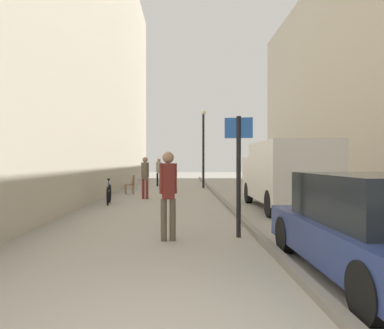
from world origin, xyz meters
name	(u,v)px	position (x,y,z in m)	size (l,w,h in m)	color
ground_plane	(184,201)	(0.00, 12.00, 0.00)	(80.00, 80.00, 0.00)	gray
building_facade_left	(56,19)	(-5.25, 12.00, 7.46)	(3.29, 40.00, 14.92)	#BCB29E
kerb_strip	(222,199)	(1.58, 12.00, 0.06)	(0.16, 40.00, 0.12)	slate
pedestrian_main_foreground	(168,189)	(-0.33, 4.42, 1.06)	(0.36, 0.24, 1.83)	brown
pedestrian_mid_block	(145,175)	(-1.67, 12.72, 1.05)	(0.35, 0.27, 1.83)	maroon
pedestrian_far_crossing	(159,170)	(-1.61, 20.72, 1.06)	(0.36, 0.24, 1.83)	black
delivery_van	(285,173)	(3.46, 9.24, 1.22)	(2.10, 5.28, 2.26)	silver
parked_car	(373,227)	(2.63, 2.00, 0.71)	(1.86, 4.21, 1.45)	navy
street_sign_post	(239,165)	(1.17, 4.74, 1.55)	(0.59, 0.15, 2.60)	black
lamp_post	(203,144)	(1.22, 19.01, 2.72)	(0.28, 0.28, 4.76)	black
bicycle_leaning	(109,194)	(-2.87, 10.93, 0.38)	(0.29, 1.76, 0.98)	black
cafe_chair_near_window	(131,183)	(-2.63, 15.15, 0.55)	(0.55, 0.55, 0.94)	brown
cafe_chair_by_doorway	(136,181)	(-2.68, 17.27, 0.55)	(0.61, 0.61, 0.94)	#B7B2A8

